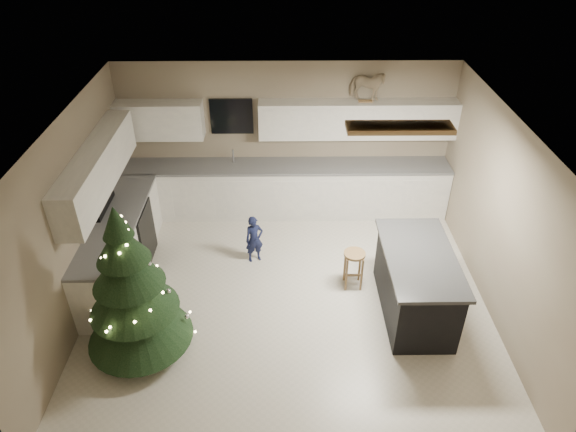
# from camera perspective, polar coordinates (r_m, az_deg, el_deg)

# --- Properties ---
(ground_plane) EXTENTS (5.50, 5.50, 0.00)m
(ground_plane) POSITION_cam_1_polar(r_m,az_deg,el_deg) (7.39, 0.03, -8.95)
(ground_plane) COLOR beige
(room_shell) EXTENTS (5.52, 5.02, 2.61)m
(room_shell) POSITION_cam_1_polar(r_m,az_deg,el_deg) (6.33, 0.24, 2.75)
(room_shell) COLOR gray
(room_shell) RESTS_ON ground_plane
(cabinetry) EXTENTS (5.50, 3.20, 2.00)m
(cabinetry) POSITION_cam_1_polar(r_m,az_deg,el_deg) (8.30, -6.41, 2.72)
(cabinetry) COLOR white
(cabinetry) RESTS_ON ground_plane
(island) EXTENTS (0.90, 1.70, 0.95)m
(island) POSITION_cam_1_polar(r_m,az_deg,el_deg) (7.08, 14.00, -7.29)
(island) COLOR black
(island) RESTS_ON ground_plane
(bar_stool) EXTENTS (0.31, 0.31, 0.59)m
(bar_stool) POSITION_cam_1_polar(r_m,az_deg,el_deg) (7.35, 7.35, -4.99)
(bar_stool) COLOR olive
(bar_stool) RESTS_ON ground_plane
(christmas_tree) EXTENTS (1.33, 1.29, 2.13)m
(christmas_tree) POSITION_cam_1_polar(r_m,az_deg,el_deg) (6.39, -16.89, -8.47)
(christmas_tree) COLOR #3F2816
(christmas_tree) RESTS_ON ground_plane
(toddler) EXTENTS (0.33, 0.27, 0.77)m
(toddler) POSITION_cam_1_polar(r_m,az_deg,el_deg) (7.81, -3.77, -2.60)
(toddler) COLOR #0D1234
(toddler) RESTS_ON ground_plane
(rocking_horse) EXTENTS (0.63, 0.43, 0.50)m
(rocking_horse) POSITION_cam_1_polar(r_m,az_deg,el_deg) (8.33, 8.74, 14.12)
(rocking_horse) COLOR olive
(rocking_horse) RESTS_ON cabinetry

